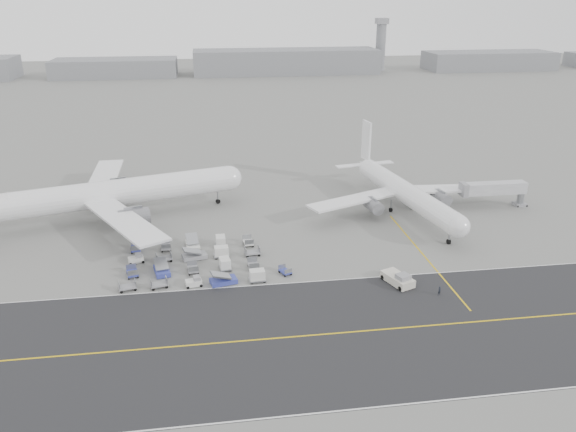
{
  "coord_description": "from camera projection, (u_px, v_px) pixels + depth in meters",
  "views": [
    {
      "loc": [
        -8.51,
        -84.85,
        45.5
      ],
      "look_at": [
        5.47,
        12.0,
        6.48
      ],
      "focal_mm": 35.0,
      "sensor_mm": 36.0,
      "label": 1
    }
  ],
  "objects": [
    {
      "name": "ground_crew_a",
      "position": [
        439.0,
        291.0,
        90.4
      ],
      "size": [
        0.68,
        0.58,
        1.58
      ],
      "primitive_type": "imported",
      "rotation": [
        0.0,
        0.0,
        0.42
      ],
      "color": "black",
      "rests_on": "ground"
    },
    {
      "name": "jet_bridge",
      "position": [
        494.0,
        190.0,
        126.5
      ],
      "size": [
        15.93,
        3.17,
        6.03
      ],
      "rotation": [
        0.0,
        0.0,
        -0.01
      ],
      "color": "gray",
      "rests_on": "ground"
    },
    {
      "name": "horizon_buildings",
      "position": [
        270.0,
        74.0,
        339.0
      ],
      "size": [
        520.0,
        28.0,
        28.0
      ],
      "primitive_type": null,
      "color": "gray",
      "rests_on": "ground"
    },
    {
      "name": "ground",
      "position": [
        266.0,
        278.0,
        95.99
      ],
      "size": [
        700.0,
        700.0,
        0.0
      ],
      "primitive_type": "plane",
      "color": "gray",
      "rests_on": "ground"
    },
    {
      "name": "airliner_a",
      "position": [
        112.0,
        193.0,
        119.26
      ],
      "size": [
        57.0,
        55.79,
        20.14
      ],
      "rotation": [
        0.0,
        0.0,
        1.84
      ],
      "color": "white",
      "rests_on": "ground"
    },
    {
      "name": "taxiway",
      "position": [
        315.0,
        335.0,
        80.12
      ],
      "size": [
        220.0,
        59.0,
        0.03
      ],
      "color": "#28282A",
      "rests_on": "ground"
    },
    {
      "name": "pushback_tug",
      "position": [
        398.0,
        279.0,
        93.94
      ],
      "size": [
        4.78,
        7.8,
        2.23
      ],
      "rotation": [
        0.0,
        0.0,
        0.37
      ],
      "color": "beige",
      "rests_on": "ground"
    },
    {
      "name": "gse_cluster",
      "position": [
        194.0,
        266.0,
        100.54
      ],
      "size": [
        32.58,
        27.43,
        2.2
      ],
      "primitive_type": null,
      "rotation": [
        0.0,
        0.0,
        0.15
      ],
      "color": "gray",
      "rests_on": "ground"
    },
    {
      "name": "stray_dolly",
      "position": [
        285.0,
        274.0,
        97.55
      ],
      "size": [
        2.29,
        2.77,
        1.46
      ],
      "primitive_type": null,
      "rotation": [
        0.0,
        0.0,
        0.41
      ],
      "color": "silver",
      "rests_on": "ground"
    },
    {
      "name": "airliner_b",
      "position": [
        404.0,
        191.0,
        124.02
      ],
      "size": [
        45.71,
        46.57,
        16.16
      ],
      "rotation": [
        0.0,
        0.0,
        0.17
      ],
      "color": "white",
      "rests_on": "ground"
    },
    {
      "name": "control_tower",
      "position": [
        381.0,
        44.0,
        346.87
      ],
      "size": [
        7.0,
        7.0,
        31.25
      ],
      "color": "gray",
      "rests_on": "ground"
    }
  ]
}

